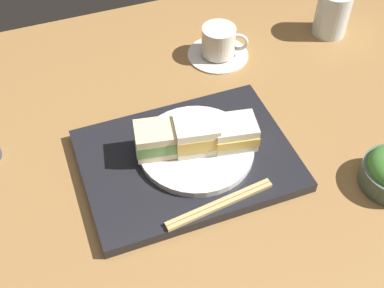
{
  "coord_description": "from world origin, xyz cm",
  "views": [
    {
      "loc": [
        -13.6,
        -55.58,
        68.57
      ],
      "look_at": [
        6.33,
        -2.3,
        5.0
      ],
      "focal_mm": 46.6,
      "sensor_mm": 36.0,
      "label": 1
    }
  ],
  "objects_px": {
    "sandwich_plate": "(196,149)",
    "sandwich_far": "(235,133)",
    "sandwich_middle": "(196,135)",
    "chopsticks_pair": "(220,204)",
    "drinking_glass": "(332,13)",
    "sandwich_near": "(157,140)",
    "coffee_cup": "(219,44)"
  },
  "relations": [
    {
      "from": "sandwich_plate",
      "to": "sandwich_near",
      "type": "height_order",
      "value": "sandwich_near"
    },
    {
      "from": "sandwich_plate",
      "to": "sandwich_middle",
      "type": "distance_m",
      "value": 0.04
    },
    {
      "from": "sandwich_middle",
      "to": "chopsticks_pair",
      "type": "xyz_separation_m",
      "value": [
        -0.01,
        -0.12,
        -0.04
      ]
    },
    {
      "from": "sandwich_middle",
      "to": "sandwich_far",
      "type": "distance_m",
      "value": 0.07
    },
    {
      "from": "sandwich_plate",
      "to": "drinking_glass",
      "type": "height_order",
      "value": "drinking_glass"
    },
    {
      "from": "coffee_cup",
      "to": "drinking_glass",
      "type": "distance_m",
      "value": 0.27
    },
    {
      "from": "sandwich_middle",
      "to": "sandwich_plate",
      "type": "bearing_deg",
      "value": -90.0
    },
    {
      "from": "sandwich_middle",
      "to": "coffee_cup",
      "type": "xyz_separation_m",
      "value": [
        0.15,
        0.26,
        -0.03
      ]
    },
    {
      "from": "sandwich_middle",
      "to": "drinking_glass",
      "type": "relative_size",
      "value": 0.82
    },
    {
      "from": "sandwich_near",
      "to": "drinking_glass",
      "type": "distance_m",
      "value": 0.54
    },
    {
      "from": "sandwich_near",
      "to": "drinking_glass",
      "type": "bearing_deg",
      "value": 25.93
    },
    {
      "from": "drinking_glass",
      "to": "chopsticks_pair",
      "type": "bearing_deg",
      "value": -138.89
    },
    {
      "from": "drinking_glass",
      "to": "sandwich_middle",
      "type": "bearing_deg",
      "value": -149.26
    },
    {
      "from": "sandwich_near",
      "to": "chopsticks_pair",
      "type": "relative_size",
      "value": 0.45
    },
    {
      "from": "coffee_cup",
      "to": "drinking_glass",
      "type": "bearing_deg",
      "value": -1.99
    },
    {
      "from": "sandwich_near",
      "to": "sandwich_plate",
      "type": "bearing_deg",
      "value": -12.01
    },
    {
      "from": "sandwich_plate",
      "to": "sandwich_middle",
      "type": "relative_size",
      "value": 2.44
    },
    {
      "from": "sandwich_plate",
      "to": "drinking_glass",
      "type": "xyz_separation_m",
      "value": [
        0.42,
        0.25,
        0.02
      ]
    },
    {
      "from": "sandwich_far",
      "to": "coffee_cup",
      "type": "height_order",
      "value": "sandwich_far"
    },
    {
      "from": "sandwich_plate",
      "to": "sandwich_near",
      "type": "xyz_separation_m",
      "value": [
        -0.07,
        0.01,
        0.03
      ]
    },
    {
      "from": "sandwich_near",
      "to": "coffee_cup",
      "type": "height_order",
      "value": "sandwich_near"
    },
    {
      "from": "sandwich_far",
      "to": "coffee_cup",
      "type": "bearing_deg",
      "value": 72.59
    },
    {
      "from": "sandwich_plate",
      "to": "coffee_cup",
      "type": "xyz_separation_m",
      "value": [
        0.15,
        0.26,
        0.0
      ]
    },
    {
      "from": "sandwich_plate",
      "to": "sandwich_far",
      "type": "xyz_separation_m",
      "value": [
        0.07,
        -0.01,
        0.03
      ]
    },
    {
      "from": "coffee_cup",
      "to": "sandwich_near",
      "type": "bearing_deg",
      "value": -131.37
    },
    {
      "from": "sandwich_plate",
      "to": "sandwich_near",
      "type": "bearing_deg",
      "value": 167.99
    },
    {
      "from": "sandwich_plate",
      "to": "sandwich_middle",
      "type": "height_order",
      "value": "sandwich_middle"
    },
    {
      "from": "sandwich_near",
      "to": "coffee_cup",
      "type": "distance_m",
      "value": 0.33
    },
    {
      "from": "sandwich_plate",
      "to": "sandwich_far",
      "type": "bearing_deg",
      "value": -12.01
    },
    {
      "from": "sandwich_middle",
      "to": "sandwich_far",
      "type": "relative_size",
      "value": 0.99
    },
    {
      "from": "sandwich_far",
      "to": "chopsticks_pair",
      "type": "distance_m",
      "value": 0.13
    },
    {
      "from": "chopsticks_pair",
      "to": "coffee_cup",
      "type": "height_order",
      "value": "coffee_cup"
    }
  ]
}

